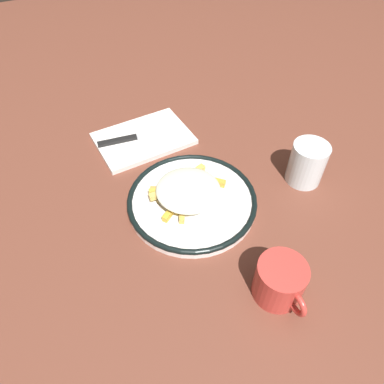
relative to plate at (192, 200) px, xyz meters
The scene contains 8 objects.
ground_plane 0.01m from the plate, ahead, with size 2.60×2.60×0.00m, color brown.
plate is the anchor object (origin of this frame).
fries_heap 0.03m from the plate, 125.24° to the right, with size 0.17×0.17×0.04m.
napkin 0.23m from the plate, behind, with size 0.15×0.21×0.01m, color silver.
fork 0.25m from the plate, behind, with size 0.04×0.18×0.01m.
knife 0.23m from the plate, behind, with size 0.04×0.21×0.01m.
water_glass 0.24m from the plate, 81.74° to the left, with size 0.07×0.07×0.09m, color silver.
coffee_mug 0.23m from the plate, 10.90° to the left, with size 0.10×0.08×0.07m.
Camera 1 is at (0.40, -0.19, 0.52)m, focal length 32.46 mm.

